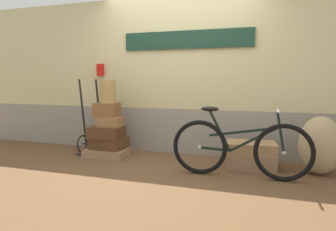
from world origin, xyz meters
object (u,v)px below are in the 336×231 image
at_px(suitcase_1, 109,143).
at_px(suitcase_5, 251,160).
at_px(bicycle, 240,148).
at_px(burlap_sack, 320,145).
at_px(suitcase_2, 106,132).
at_px(suitcase_4, 107,110).
at_px(suitcase_3, 110,121).
at_px(suitcase_0, 107,152).
at_px(suitcase_6, 251,147).
at_px(wicker_basket, 108,92).
at_px(luggage_trolley, 91,136).

xyz_separation_m(suitcase_1, suitcase_5, (2.14, 0.01, -0.10)).
bearing_deg(bicycle, burlap_sack, 24.76).
relative_size(burlap_sack, bicycle, 0.44).
xyz_separation_m(suitcase_2, suitcase_4, (0.00, 0.03, 0.34)).
bearing_deg(suitcase_3, suitcase_0, -146.72).
height_order(suitcase_3, bicycle, bicycle).
height_order(suitcase_4, suitcase_5, suitcase_4).
height_order(suitcase_2, suitcase_6, suitcase_2).
distance_m(suitcase_3, suitcase_6, 2.13).
height_order(suitcase_4, burlap_sack, suitcase_4).
bearing_deg(suitcase_3, suitcase_1, 163.91).
height_order(wicker_basket, burlap_sack, wicker_basket).
xyz_separation_m(suitcase_2, suitcase_6, (2.16, 0.04, -0.10)).
xyz_separation_m(suitcase_6, bicycle, (-0.12, -0.46, 0.08)).
bearing_deg(wicker_basket, suitcase_6, 0.66).
height_order(suitcase_1, suitcase_3, suitcase_3).
bearing_deg(suitcase_1, suitcase_3, -10.88).
relative_size(suitcase_2, wicker_basket, 1.45).
relative_size(suitcase_2, burlap_sack, 0.67).
bearing_deg(suitcase_4, suitcase_1, -11.37).
bearing_deg(wicker_basket, suitcase_3, 10.98).
distance_m(suitcase_0, suitcase_3, 0.49).
relative_size(suitcase_4, wicker_basket, 1.03).
distance_m(suitcase_0, wicker_basket, 0.94).
xyz_separation_m(suitcase_0, suitcase_2, (-0.00, 0.01, 0.32)).
distance_m(suitcase_1, suitcase_4, 0.52).
bearing_deg(suitcase_5, luggage_trolley, 174.28).
bearing_deg(burlap_sack, suitcase_1, 179.85).
bearing_deg(burlap_sack, luggage_trolley, 178.97).
bearing_deg(suitcase_5, suitcase_4, 175.44).
relative_size(suitcase_0, suitcase_6, 0.99).
xyz_separation_m(suitcase_5, bicycle, (-0.12, -0.45, 0.26)).
xyz_separation_m(suitcase_4, burlap_sack, (2.98, -0.01, -0.35)).
relative_size(suitcase_3, bicycle, 0.22).
distance_m(suitcase_5, burlap_sack, 0.86).
xyz_separation_m(suitcase_4, wicker_basket, (0.03, -0.01, 0.28)).
xyz_separation_m(luggage_trolley, burlap_sack, (3.31, -0.06, 0.09)).
xyz_separation_m(suitcase_0, suitcase_6, (2.15, 0.05, 0.22)).
xyz_separation_m(suitcase_1, burlap_sack, (2.96, -0.01, 0.16)).
bearing_deg(suitcase_0, suitcase_2, 108.79).
distance_m(suitcase_2, suitcase_5, 2.18).
xyz_separation_m(suitcase_3, suitcase_6, (2.11, 0.02, -0.26)).
height_order(suitcase_0, burlap_sack, burlap_sack).
distance_m(suitcase_0, suitcase_4, 0.66).
height_order(suitcase_1, bicycle, bicycle).
relative_size(suitcase_4, luggage_trolley, 0.29).
bearing_deg(suitcase_6, luggage_trolley, 173.07).
relative_size(suitcase_0, luggage_trolley, 0.53).
bearing_deg(suitcase_5, burlap_sack, -5.92).
xyz_separation_m(suitcase_6, luggage_trolley, (-2.49, 0.04, -0.00)).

